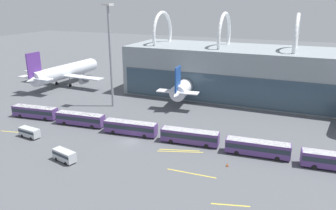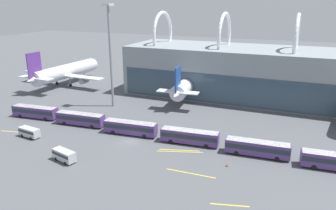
{
  "view_description": "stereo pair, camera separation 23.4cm",
  "coord_description": "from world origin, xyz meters",
  "px_view_note": "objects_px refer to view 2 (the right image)",
  "views": [
    {
      "loc": [
        34.37,
        -60.25,
        30.95
      ],
      "look_at": [
        2.16,
        17.16,
        4.0
      ],
      "focal_mm": 35.0,
      "sensor_mm": 36.0,
      "label": 1
    },
    {
      "loc": [
        34.58,
        -60.15,
        30.95
      ],
      "look_at": [
        2.16,
        17.16,
        4.0
      ],
      "focal_mm": 35.0,
      "sensor_mm": 36.0,
      "label": 2
    }
  ],
  "objects_px": {
    "airliner_at_gate_far": "(189,83)",
    "shuttle_bus_2": "(130,127)",
    "shuttle_bus_3": "(190,136)",
    "shuttle_bus_1": "(80,118)",
    "shuttle_bus_0": "(35,111)",
    "shuttle_bus_4": "(257,147)",
    "service_van_foreground": "(29,132)",
    "traffic_cone_1": "(227,165)",
    "floodlight_mast": "(110,48)",
    "airliner_at_gate_near": "(64,72)",
    "service_van_crossing": "(64,155)"
  },
  "relations": [
    {
      "from": "shuttle_bus_0",
      "to": "shuttle_bus_4",
      "type": "height_order",
      "value": "same"
    },
    {
      "from": "shuttle_bus_3",
      "to": "traffic_cone_1",
      "type": "distance_m",
      "value": 12.62
    },
    {
      "from": "shuttle_bus_1",
      "to": "shuttle_bus_2",
      "type": "distance_m",
      "value": 14.91
    },
    {
      "from": "shuttle_bus_3",
      "to": "shuttle_bus_4",
      "type": "bearing_deg",
      "value": -5.98
    },
    {
      "from": "shuttle_bus_0",
      "to": "service_van_crossing",
      "type": "relative_size",
      "value": 2.37
    },
    {
      "from": "shuttle_bus_4",
      "to": "floodlight_mast",
      "type": "distance_m",
      "value": 51.25
    },
    {
      "from": "shuttle_bus_2",
      "to": "service_van_foreground",
      "type": "height_order",
      "value": "shuttle_bus_2"
    },
    {
      "from": "airliner_at_gate_far",
      "to": "shuttle_bus_1",
      "type": "distance_m",
      "value": 38.92
    },
    {
      "from": "airliner_at_gate_far",
      "to": "shuttle_bus_0",
      "type": "xyz_separation_m",
      "value": [
        -32.4,
        -34.83,
        -3.07
      ]
    },
    {
      "from": "airliner_at_gate_far",
      "to": "shuttle_bus_2",
      "type": "height_order",
      "value": "airliner_at_gate_far"
    },
    {
      "from": "shuttle_bus_2",
      "to": "shuttle_bus_0",
      "type": "bearing_deg",
      "value": 174.49
    },
    {
      "from": "airliner_at_gate_far",
      "to": "shuttle_bus_1",
      "type": "xyz_separation_m",
      "value": [
        -17.49,
        -34.63,
        -3.07
      ]
    },
    {
      "from": "service_van_foreground",
      "to": "traffic_cone_1",
      "type": "xyz_separation_m",
      "value": [
        46.33,
        3.85,
        -0.99
      ]
    },
    {
      "from": "shuttle_bus_4",
      "to": "shuttle_bus_2",
      "type": "bearing_deg",
      "value": 176.68
    },
    {
      "from": "shuttle_bus_4",
      "to": "airliner_at_gate_near",
      "type": "bearing_deg",
      "value": 153.23
    },
    {
      "from": "shuttle_bus_0",
      "to": "shuttle_bus_1",
      "type": "relative_size",
      "value": 1.0
    },
    {
      "from": "floodlight_mast",
      "to": "shuttle_bus_0",
      "type": "bearing_deg",
      "value": -129.16
    },
    {
      "from": "shuttle_bus_1",
      "to": "service_van_crossing",
      "type": "bearing_deg",
      "value": -67.13
    },
    {
      "from": "shuttle_bus_1",
      "to": "service_van_foreground",
      "type": "bearing_deg",
      "value": -124.66
    },
    {
      "from": "shuttle_bus_0",
      "to": "shuttle_bus_3",
      "type": "relative_size",
      "value": 1.0
    },
    {
      "from": "airliner_at_gate_far",
      "to": "traffic_cone_1",
      "type": "height_order",
      "value": "airliner_at_gate_far"
    },
    {
      "from": "shuttle_bus_3",
      "to": "shuttle_bus_2",
      "type": "bearing_deg",
      "value": 176.48
    },
    {
      "from": "service_van_foreground",
      "to": "floodlight_mast",
      "type": "bearing_deg",
      "value": 86.07
    },
    {
      "from": "shuttle_bus_1",
      "to": "shuttle_bus_4",
      "type": "relative_size",
      "value": 1.0
    },
    {
      "from": "shuttle_bus_1",
      "to": "shuttle_bus_3",
      "type": "bearing_deg",
      "value": -5.0
    },
    {
      "from": "service_van_crossing",
      "to": "airliner_at_gate_near",
      "type": "bearing_deg",
      "value": -37.08
    },
    {
      "from": "airliner_at_gate_near",
      "to": "service_van_crossing",
      "type": "bearing_deg",
      "value": -137.9
    },
    {
      "from": "shuttle_bus_0",
      "to": "service_van_foreground",
      "type": "relative_size",
      "value": 2.34
    },
    {
      "from": "airliner_at_gate_far",
      "to": "shuttle_bus_1",
      "type": "bearing_deg",
      "value": 147.99
    },
    {
      "from": "shuttle_bus_2",
      "to": "shuttle_bus_4",
      "type": "bearing_deg",
      "value": -4.77
    },
    {
      "from": "shuttle_bus_4",
      "to": "service_van_crossing",
      "type": "height_order",
      "value": "shuttle_bus_4"
    },
    {
      "from": "shuttle_bus_3",
      "to": "service_van_foreground",
      "type": "bearing_deg",
      "value": -168.05
    },
    {
      "from": "shuttle_bus_2",
      "to": "floodlight_mast",
      "type": "xyz_separation_m",
      "value": [
        -15.73,
        17.5,
        15.89
      ]
    },
    {
      "from": "shuttle_bus_1",
      "to": "traffic_cone_1",
      "type": "relative_size",
      "value": 18.61
    },
    {
      "from": "airliner_at_gate_near",
      "to": "service_van_crossing",
      "type": "relative_size",
      "value": 6.53
    },
    {
      "from": "airliner_at_gate_near",
      "to": "shuttle_bus_2",
      "type": "relative_size",
      "value": 2.75
    },
    {
      "from": "shuttle_bus_3",
      "to": "traffic_cone_1",
      "type": "relative_size",
      "value": 18.61
    },
    {
      "from": "airliner_at_gate_far",
      "to": "service_van_foreground",
      "type": "distance_m",
      "value": 51.63
    },
    {
      "from": "airliner_at_gate_far",
      "to": "shuttle_bus_3",
      "type": "bearing_deg",
      "value": -165.63
    },
    {
      "from": "service_van_foreground",
      "to": "traffic_cone_1",
      "type": "height_order",
      "value": "service_van_foreground"
    },
    {
      "from": "shuttle_bus_3",
      "to": "traffic_cone_1",
      "type": "bearing_deg",
      "value": -40.29
    },
    {
      "from": "airliner_at_gate_near",
      "to": "shuttle_bus_0",
      "type": "height_order",
      "value": "airliner_at_gate_near"
    },
    {
      "from": "shuttle_bus_0",
      "to": "airliner_at_gate_near",
      "type": "bearing_deg",
      "value": 111.04
    },
    {
      "from": "airliner_at_gate_near",
      "to": "traffic_cone_1",
      "type": "bearing_deg",
      "value": -116.03
    },
    {
      "from": "shuttle_bus_2",
      "to": "service_van_crossing",
      "type": "relative_size",
      "value": 2.37
    },
    {
      "from": "airliner_at_gate_near",
      "to": "service_van_foreground",
      "type": "bearing_deg",
      "value": -147.02
    },
    {
      "from": "airliner_at_gate_far",
      "to": "service_van_foreground",
      "type": "xyz_separation_m",
      "value": [
        -23.78,
        -45.69,
        -3.63
      ]
    },
    {
      "from": "airliner_at_gate_near",
      "to": "shuttle_bus_0",
      "type": "bearing_deg",
      "value": -150.2
    },
    {
      "from": "airliner_at_gate_far",
      "to": "service_van_crossing",
      "type": "bearing_deg",
      "value": 165.94
    },
    {
      "from": "shuttle_bus_2",
      "to": "service_van_crossing",
      "type": "bearing_deg",
      "value": -112.95
    }
  ]
}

